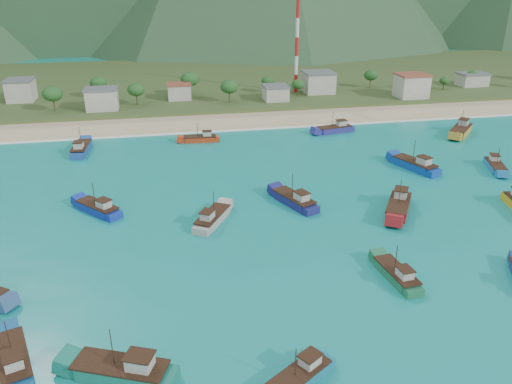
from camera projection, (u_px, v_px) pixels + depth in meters
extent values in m
plane|color=#0C7A87|center=(247.00, 256.00, 78.91)|extent=(600.00, 600.00, 0.00)
cube|color=beige|center=(201.00, 123.00, 149.96)|extent=(400.00, 18.00, 1.20)
cube|color=#385123|center=(187.00, 83.00, 204.81)|extent=(400.00, 110.00, 2.40)
cube|color=white|center=(204.00, 132.00, 141.41)|extent=(400.00, 2.50, 0.08)
cube|color=beige|center=(21.00, 91.00, 168.17)|extent=(8.38, 9.15, 6.79)
cube|color=beige|center=(102.00, 100.00, 157.24)|extent=(9.63, 7.48, 6.30)
cube|color=beige|center=(179.00, 92.00, 170.45)|extent=(7.66, 6.39, 4.95)
cube|color=beige|center=(276.00, 93.00, 169.38)|extent=(7.84, 7.90, 4.54)
cube|color=beige|center=(318.00, 83.00, 180.07)|extent=(10.33, 9.96, 6.96)
cube|color=beige|center=(411.00, 86.00, 172.90)|extent=(9.87, 8.78, 7.51)
cube|color=beige|center=(472.00, 80.00, 191.37)|extent=(10.26, 7.34, 4.40)
cylinder|color=red|center=(296.00, 83.00, 180.66)|extent=(1.20, 1.20, 6.40)
cylinder|color=white|center=(296.00, 65.00, 178.09)|extent=(1.20, 1.20, 6.40)
cylinder|color=red|center=(297.00, 47.00, 175.53)|extent=(1.20, 1.20, 6.40)
cylinder|color=white|center=(297.00, 28.00, 172.97)|extent=(1.20, 1.20, 6.40)
cylinder|color=red|center=(298.00, 8.00, 170.40)|extent=(1.20, 1.20, 6.40)
cube|color=#1441A1|center=(414.00, 166.00, 114.20)|extent=(7.56, 12.41, 2.17)
cube|color=beige|center=(424.00, 161.00, 111.51)|extent=(3.01, 3.32, 1.76)
cylinder|color=#382114|center=(414.00, 151.00, 113.31)|extent=(0.12, 0.12, 4.89)
cube|color=#1E6944|center=(396.00, 276.00, 72.98)|extent=(3.83, 9.91, 1.76)
cube|color=beige|center=(405.00, 274.00, 70.61)|extent=(1.99, 2.37, 1.43)
cylinder|color=#382114|center=(396.00, 257.00, 72.32)|extent=(0.12, 0.12, 3.96)
cube|color=#A9A29A|center=(213.00, 219.00, 89.65)|extent=(7.97, 10.55, 1.90)
cube|color=beige|center=(207.00, 216.00, 87.11)|extent=(2.85, 3.01, 1.54)
cylinder|color=#382114|center=(213.00, 202.00, 88.92)|extent=(0.12, 0.12, 4.27)
cube|color=#B33416|center=(200.00, 140.00, 132.99)|extent=(9.78, 3.54, 1.74)
cube|color=beige|center=(207.00, 134.00, 132.57)|extent=(2.30, 1.91, 1.42)
cylinder|color=#382114|center=(197.00, 130.00, 131.80)|extent=(0.12, 0.12, 3.92)
cube|color=#145088|center=(14.00, 361.00, 56.74)|extent=(6.34, 10.85, 1.89)
cube|color=beige|center=(13.00, 361.00, 54.36)|extent=(2.58, 2.86, 1.54)
cylinder|color=#382114|center=(8.00, 337.00, 55.97)|extent=(0.12, 0.12, 4.26)
cube|color=#B58B2E|center=(460.00, 132.00, 138.80)|extent=(11.44, 11.70, 2.30)
cube|color=beige|center=(464.00, 122.00, 139.96)|extent=(3.66, 3.67, 1.87)
cylinder|color=#382114|center=(462.00, 119.00, 136.76)|extent=(0.12, 0.12, 5.17)
cube|color=#16715F|center=(121.00, 373.00, 54.93)|extent=(12.19, 7.77, 2.14)
cube|color=beige|center=(140.00, 362.00, 53.70)|extent=(3.30, 3.02, 1.74)
cylinder|color=#382114|center=(112.00, 347.00, 53.66)|extent=(0.12, 0.12, 4.81)
cube|color=navy|center=(294.00, 201.00, 96.63)|extent=(7.37, 11.51, 2.02)
cube|color=beige|center=(302.00, 197.00, 94.17)|extent=(2.86, 3.12, 1.64)
cylinder|color=#382114|center=(292.00, 185.00, 95.79)|extent=(0.12, 0.12, 4.55)
cube|color=navy|center=(334.00, 130.00, 140.77)|extent=(11.33, 5.26, 1.98)
cube|color=beige|center=(341.00, 123.00, 140.82)|extent=(2.82, 2.44, 1.61)
cylinder|color=#382114|center=(333.00, 119.00, 139.27)|extent=(0.12, 0.12, 4.47)
cube|color=#1E6BAE|center=(495.00, 167.00, 113.95)|extent=(6.08, 10.11, 1.77)
cube|color=beige|center=(494.00, 158.00, 115.11)|extent=(2.44, 2.69, 1.44)
cylinder|color=#382114|center=(498.00, 156.00, 112.30)|extent=(0.12, 0.12, 3.98)
cube|color=maroon|center=(398.00, 208.00, 93.55)|extent=(9.45, 12.12, 2.20)
cube|color=beige|center=(401.00, 194.00, 94.86)|extent=(3.33, 3.50, 1.78)
cylinder|color=#382114|center=(400.00, 192.00, 91.53)|extent=(0.12, 0.12, 4.94)
cube|color=#15718F|center=(298.00, 380.00, 54.26)|extent=(9.27, 7.34, 1.69)
cube|color=beige|center=(310.00, 361.00, 54.86)|extent=(2.69, 2.57, 1.37)
cylinder|color=#382114|center=(296.00, 363.00, 52.83)|extent=(0.12, 0.12, 3.79)
cube|color=#1530A5|center=(98.00, 209.00, 93.40)|extent=(9.20, 9.88, 1.90)
cube|color=beige|center=(104.00, 204.00, 91.51)|extent=(3.00, 3.04, 1.54)
cylinder|color=#382114|center=(94.00, 194.00, 92.49)|extent=(0.12, 0.12, 4.27)
cube|color=#1D4793|center=(81.00, 150.00, 125.04)|extent=(4.10, 11.57, 2.07)
cube|color=beige|center=(79.00, 145.00, 122.18)|extent=(2.25, 2.72, 1.68)
cylinder|color=#382114|center=(80.00, 136.00, 124.29)|extent=(0.12, 0.12, 4.65)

